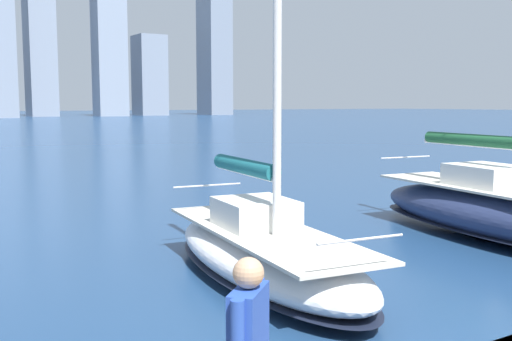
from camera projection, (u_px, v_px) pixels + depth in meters
sailboat_forest at (500, 211)px, 15.26m from camera, size 3.43×8.64×9.75m
sailboat_teal at (264, 249)px, 11.84m from camera, size 3.13×7.33×9.55m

